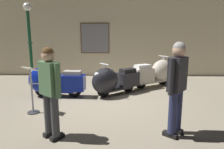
{
  "coord_description": "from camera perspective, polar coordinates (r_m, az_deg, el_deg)",
  "views": [
    {
      "loc": [
        0.39,
        -5.44,
        1.82
      ],
      "look_at": [
        0.21,
        1.11,
        0.55
      ],
      "focal_mm": 32.22,
      "sensor_mm": 36.0,
      "label": 1
    }
  ],
  "objects": [
    {
      "name": "visitor_1",
      "position": [
        3.64,
        -17.22,
        -3.4
      ],
      "size": [
        0.45,
        0.41,
        1.64
      ],
      "rotation": [
        0.0,
        0.0,
        0.9
      ],
      "color": "black",
      "rests_on": "ground"
    },
    {
      "name": "visitor_0",
      "position": [
        3.74,
        17.95,
        -2.3
      ],
      "size": [
        0.43,
        0.47,
        1.72
      ],
      "rotation": [
        0.0,
        0.0,
        2.45
      ],
      "color": "black",
      "rests_on": "ground"
    },
    {
      "name": "ground_plane",
      "position": [
        5.75,
        -2.42,
        -7.49
      ],
      "size": [
        60.0,
        60.0,
        0.0
      ],
      "primitive_type": "plane",
      "color": "gray"
    },
    {
      "name": "scooter_0",
      "position": [
        6.29,
        -16.62,
        -1.85
      ],
      "size": [
        1.72,
        0.58,
        1.04
      ],
      "rotation": [
        0.0,
        0.0,
        3.1
      ],
      "color": "black",
      "rests_on": "ground"
    },
    {
      "name": "scooter_1",
      "position": [
        6.15,
        0.1,
        -1.77
      ],
      "size": [
        1.6,
        1.4,
        1.02
      ],
      "rotation": [
        0.0,
        0.0,
        -2.47
      ],
      "color": "black",
      "rests_on": "ground"
    },
    {
      "name": "showroom_back_wall",
      "position": [
        9.26,
        -0.88,
        10.9
      ],
      "size": [
        18.0,
        0.24,
        3.62
      ],
      "color": "beige",
      "rests_on": "ground"
    },
    {
      "name": "info_stanchion",
      "position": [
        5.12,
        -21.76,
        -5.1
      ],
      "size": [
        0.39,
        0.34,
        1.13
      ],
      "color": "#333338",
      "rests_on": "ground"
    },
    {
      "name": "scooter_2",
      "position": [
        7.49,
        12.49,
        0.54
      ],
      "size": [
        1.78,
        1.39,
        1.09
      ],
      "rotation": [
        0.0,
        0.0,
        0.57
      ],
      "color": "black",
      "rests_on": "ground"
    },
    {
      "name": "lamppost",
      "position": [
        8.07,
        -22.31,
        9.06
      ],
      "size": [
        0.29,
        0.29,
        2.98
      ],
      "color": "#144728",
      "rests_on": "ground"
    }
  ]
}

